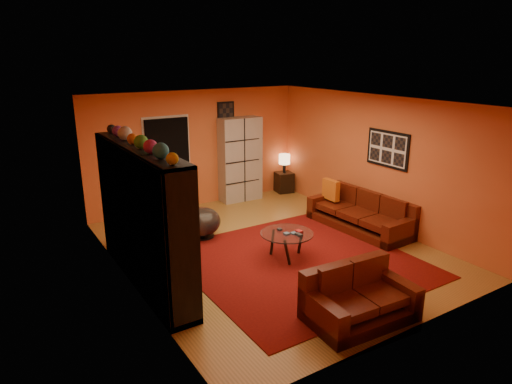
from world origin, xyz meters
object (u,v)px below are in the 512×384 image
storage_cabinet (240,159)px  bowl_chair (202,222)px  loveseat (357,297)px  entertainment_unit (143,217)px  coffee_table (287,236)px  tv (146,220)px  sofa (363,214)px  table_lamp (284,160)px  side_table (284,182)px

storage_cabinet → bowl_chair: size_ratio=2.76×
loveseat → bowl_chair: (-0.52, 3.57, 0.02)m
storage_cabinet → entertainment_unit: bearing=-138.0°
bowl_chair → entertainment_unit: bearing=-142.3°
entertainment_unit → coffee_table: size_ratio=3.34×
loveseat → storage_cabinet: size_ratio=0.74×
tv → bowl_chair: tv is taller
sofa → coffee_table: bearing=-173.6°
loveseat → storage_cabinet: 5.42m
tv → storage_cabinet: storage_cabinet is taller
bowl_chair → sofa: bearing=-23.2°
entertainment_unit → tv: 0.08m
entertainment_unit → table_lamp: (4.53, 2.75, -0.22)m
table_lamp → sofa: bearing=-92.3°
storage_cabinet → table_lamp: storage_cabinet is taller
tv → bowl_chair: size_ratio=1.30×
tv → sofa: size_ratio=0.41×
sofa → coffee_table: sofa is taller
sofa → side_table: bearing=85.0°
tv → sofa: (4.36, -0.11, -0.70)m
loveseat → side_table: size_ratio=2.90×
entertainment_unit → coffee_table: 2.43m
sofa → storage_cabinet: 3.20m
entertainment_unit → loveseat: entertainment_unit is taller
storage_cabinet → side_table: 1.44m
coffee_table → side_table: (2.23, 3.20, -0.16)m
tv → side_table: tv is taller
entertainment_unit → side_table: 5.36m
storage_cabinet → side_table: bearing=-0.8°
loveseat → table_lamp: table_lamp is taller
bowl_chair → table_lamp: size_ratio=1.53×
table_lamp → coffee_table: bearing=-124.8°
tv → side_table: size_ratio=1.84×
loveseat → bowl_chair: loveseat is taller
side_table → table_lamp: bearing=-90.0°
sofa → tv: bearing=175.8°
sofa → coffee_table: size_ratio=2.46×
tv → coffee_table: tv is taller
entertainment_unit → side_table: entertainment_unit is taller
sofa → table_lamp: table_lamp is taller
loveseat → tv: bearing=42.3°
entertainment_unit → sofa: (4.41, -0.11, -0.76)m
entertainment_unit → coffee_table: (2.30, -0.45, -0.64)m
tv → table_lamp: size_ratio=1.98×
loveseat → table_lamp: 5.78m
storage_cabinet → tv: bearing=-137.6°
tv → storage_cabinet: 4.27m
coffee_table → storage_cabinet: bearing=73.2°
coffee_table → side_table: side_table is taller
tv → loveseat: size_ratio=0.63×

